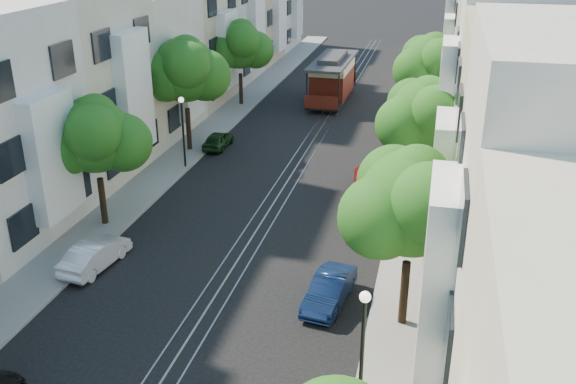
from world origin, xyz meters
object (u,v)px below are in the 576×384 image
Objects in this scene: tree_w_c at (186,71)px; tree_w_b at (96,138)px; tree_e_d at (433,66)px; lamp_east at (363,336)px; parked_car_w_far at (218,140)px; tree_e_b at (413,206)px; cable_car at (332,76)px; parked_car_e_far at (371,183)px; tree_w_d at (240,46)px; parked_car_w_mid at (95,255)px; parked_car_e_mid at (329,290)px; lamp_west at (183,122)px; tree_e_c at (426,117)px.

tree_w_b is at bearing -90.00° from tree_w_c.
tree_w_b is (-14.40, -17.00, -0.47)m from tree_e_d.
lamp_east is 25.01m from parked_car_w_far.
tree_e_b is 31.13m from cable_car.
parked_car_w_far is at bearing 149.37° from parked_car_e_far.
tree_w_c reaches higher than cable_car.
cable_car is (-7.76, 8.02, -2.88)m from tree_e_d.
tree_w_d is at bearing 123.79° from parked_car_e_far.
tree_w_b is at bearing -154.44° from parked_car_e_far.
tree_w_c is 1.98× the size of parked_car_w_mid.
lamp_east is at bearing -78.02° from cable_car.
cable_car is 29.67m from parked_car_e_mid.
lamp_west is (0.84, -2.98, -2.22)m from tree_w_c.
cable_car is at bearing 71.15° from lamp_west.
parked_car_e_mid is at bearing -52.81° from tree_w_c.
lamp_east is 1.16× the size of parked_car_w_mid.
parked_car_w_mid is at bearing -67.71° from tree_w_b.
tree_w_d is 1.85× the size of parked_car_e_mid.
lamp_east is 13.62m from parked_car_w_mid.
tree_e_b is at bearing -61.93° from tree_w_d.
parked_car_e_mid is at bearing -66.24° from tree_w_d.
tree_w_b is 1.78× the size of parked_car_e_mid.
lamp_west is 1.32× the size of parked_car_w_far.
tree_e_d reaches higher than parked_car_w_mid.
lamp_west is at bearing -107.87° from cable_car.
parked_car_e_far is (-2.54, 11.75, -4.15)m from tree_e_b.
tree_w_b is 16.81m from lamp_east.
tree_e_d is 1.65× the size of lamp_east.
tree_e_b is at bearing -90.00° from tree_e_d.
cable_car reaches higher than parked_car_w_mid.
cable_car is at bearing 104.50° from tree_e_b.
tree_e_d is 14.50m from parked_car_w_far.
tree_w_c reaches higher than tree_e_b.
lamp_east reaches higher than parked_car_e_far.
parked_car_w_far is (-10.32, 5.16, -0.05)m from parked_car_e_far.
lamp_west is 12.01m from parked_car_w_mid.
tree_w_c is at bearing -114.37° from cable_car.
tree_e_c is at bearing -135.47° from parked_car_w_mid.
tree_w_c is 11.01m from tree_w_d.
tree_e_b reaches higher than lamp_east.
parked_car_e_far is 1.34× the size of parked_car_w_far.
tree_w_c is (-14.40, -6.00, 0.20)m from tree_e_d.
tree_e_b is 18.90m from lamp_west.
tree_w_d is 1.82× the size of parked_car_w_mid.
parked_car_w_mid is at bearing -174.62° from parked_car_e_mid.
tree_e_c is 1.57× the size of lamp_west.
parked_car_w_far is (-11.90, 21.88, -2.31)m from lamp_east.
lamp_east is at bearing -67.20° from tree_w_d.
parked_car_w_far is at bearing 155.34° from tree_e_c.
parked_car_e_mid is 0.98× the size of parked_car_w_mid.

